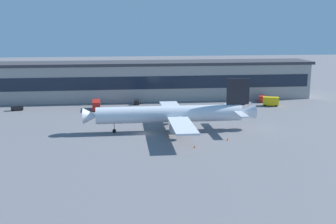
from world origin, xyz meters
name	(u,v)px	position (x,y,z in m)	size (l,w,h in m)	color
ground_plane	(144,134)	(0.00, 0.00, 0.00)	(600.00, 600.00, 0.00)	slate
terminal_building	(135,80)	(0.00, 58.33, 7.94)	(151.53, 17.82, 15.84)	#9E9993
airliner	(173,114)	(8.80, 2.27, 5.22)	(51.34, 43.83, 15.55)	silver
stair_truck	(270,101)	(51.80, 36.13, 1.98)	(6.45, 4.13, 3.55)	yellow
belt_loader	(238,102)	(39.92, 39.44, 1.15)	(6.70, 3.61, 1.95)	#2651A5
baggage_tug	(137,102)	(0.15, 45.54, 1.09)	(2.67, 3.91, 1.85)	black
crew_van	(262,98)	(51.51, 45.24, 1.46)	(4.03, 5.65, 2.55)	red
follow_me_car	(17,108)	(-44.55, 38.73, 1.09)	(4.74, 2.97, 1.85)	black
fuel_truck	(96,105)	(-15.49, 36.82, 1.88)	(3.16, 8.51, 3.35)	red
traffic_cone_0	(195,147)	(12.30, -15.37, 0.34)	(0.54, 0.54, 0.67)	#F2590C
traffic_cone_1	(169,136)	(6.82, -4.31, 0.35)	(0.56, 0.56, 0.70)	#F2590C
traffic_cone_2	(228,139)	(22.68, -9.40, 0.33)	(0.53, 0.53, 0.66)	#F2590C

